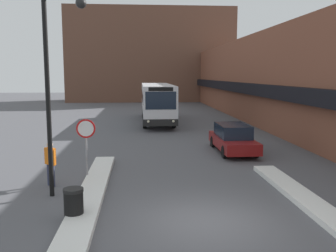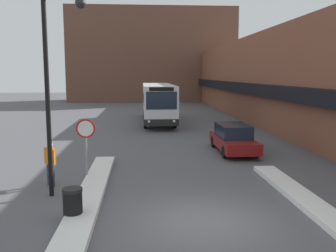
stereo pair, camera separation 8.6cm
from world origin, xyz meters
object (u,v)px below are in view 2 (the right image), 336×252
Objects in this scene: city_bus at (158,102)px; pedestrian at (50,159)px; stop_sign at (86,136)px; street_lamp at (55,75)px; trash_bin at (73,204)px; parked_car_front at (233,138)px.

city_bus is 19.64m from pedestrian.
city_bus is 18.56m from stop_sign.
street_lamp reaches higher than trash_bin.
pedestrian is (-0.57, 1.20, -3.18)m from street_lamp.
stop_sign is 0.36× the size of street_lamp.
parked_car_front is at bearing 78.80° from pedestrian.
parked_car_front is at bearing 52.59° from trash_bin.
pedestrian is at bearing 112.48° from trash_bin.
trash_bin is (0.20, -4.29, -1.31)m from stop_sign.
parked_car_front is 0.69× the size of street_lamp.
stop_sign is 3.21m from street_lamp.
city_bus is at bearing 77.76° from street_lamp.
street_lamp is at bearing -19.89° from pedestrian.
parked_car_front is 8.80m from stop_sign.
city_bus is 22.79m from trash_bin.
trash_bin is at bearing -22.65° from pedestrian.
city_bus reaches higher than pedestrian.
street_lamp is at bearing -108.74° from stop_sign.
pedestrian is at bearing -147.37° from stop_sign.
stop_sign is at bearing 92.63° from trash_bin.
stop_sign is (-3.70, -18.19, -0.04)m from city_bus.
city_bus is 2.59× the size of parked_car_front.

